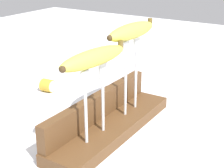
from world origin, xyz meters
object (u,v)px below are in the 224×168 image
object	(u,v)px
banana_raised_right	(132,31)
banana_chunk_far	(48,85)
fork_stand_right	(131,69)
banana_raised_left	(94,58)
fork_stand_left	(94,95)
fork_fallen_near	(219,93)

from	to	relation	value
banana_raised_right	banana_chunk_far	size ratio (longest dim) A/B	4.40
fork_stand_right	banana_raised_right	world-z (taller)	banana_raised_right
banana_raised_left	fork_stand_left	bearing A→B (deg)	-6.17
fork_stand_left	fork_fallen_near	world-z (taller)	fork_stand_left
fork_stand_right	banana_raised_left	bearing A→B (deg)	180.00
fork_stand_left	fork_stand_right	distance (m)	0.16
fork_fallen_near	banana_chunk_far	xyz separation A→B (m)	(-0.27, 0.48, 0.02)
banana_raised_left	banana_chunk_far	world-z (taller)	banana_raised_left
fork_stand_right	banana_chunk_far	size ratio (longest dim) A/B	4.41
fork_stand_left	fork_fallen_near	xyz separation A→B (m)	(0.47, -0.15, -0.13)
fork_fallen_near	fork_stand_right	bearing A→B (deg)	154.23
fork_stand_left	banana_chunk_far	xyz separation A→B (m)	(0.20, 0.33, -0.11)
fork_stand_right	banana_chunk_far	distance (m)	0.35
fork_fallen_near	banana_chunk_far	distance (m)	0.55
fork_stand_left	banana_chunk_far	world-z (taller)	fork_stand_left
banana_raised_left	banana_raised_right	bearing A→B (deg)	-0.00
banana_raised_right	fork_fallen_near	size ratio (longest dim) A/B	1.09
fork_stand_left	banana_chunk_far	bearing A→B (deg)	58.39
banana_raised_right	fork_stand_left	bearing A→B (deg)	-180.00
banana_chunk_far	fork_stand_left	bearing A→B (deg)	-121.61
fork_stand_right	fork_stand_left	bearing A→B (deg)	180.00
banana_raised_right	banana_chunk_far	xyz separation A→B (m)	(0.04, 0.33, -0.22)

